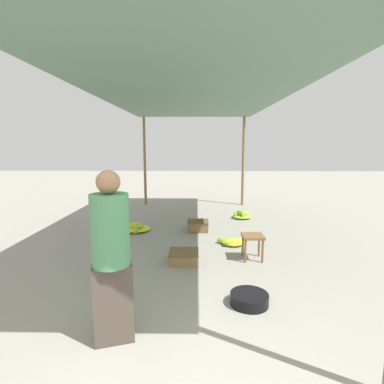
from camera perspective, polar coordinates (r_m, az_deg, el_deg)
canopy_post_back_left at (r=9.32m, az=-8.98°, el=5.78°), size 0.08×0.08×2.69m
canopy_post_back_right at (r=9.29m, az=9.73°, el=5.75°), size 0.08×0.08×2.69m
canopy_tarp at (r=5.64m, az=-0.02°, el=17.85°), size 3.41×7.60×0.04m
vendor_foreground at (r=2.87m, az=-15.12°, el=-11.57°), size 0.43×0.43×1.62m
stool at (r=4.97m, az=11.48°, el=-8.89°), size 0.34×0.34×0.41m
basin_black at (r=3.75m, az=10.86°, el=-19.39°), size 0.44×0.44×0.13m
banana_pile_left_0 at (r=4.54m, az=-14.52°, el=-14.33°), size 0.42×0.40×0.16m
banana_pile_left_1 at (r=6.59m, az=-10.74°, el=-6.74°), size 0.61×0.58×0.19m
banana_pile_right_0 at (r=7.69m, az=9.46°, el=-4.32°), size 0.47×0.45×0.23m
banana_pile_right_1 at (r=5.67m, az=7.75°, el=-9.39°), size 0.55×0.38×0.15m
crate_near at (r=6.53m, az=1.13°, el=-6.44°), size 0.45×0.45×0.21m
crate_mid at (r=4.85m, az=-1.57°, el=-12.20°), size 0.46×0.46×0.17m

